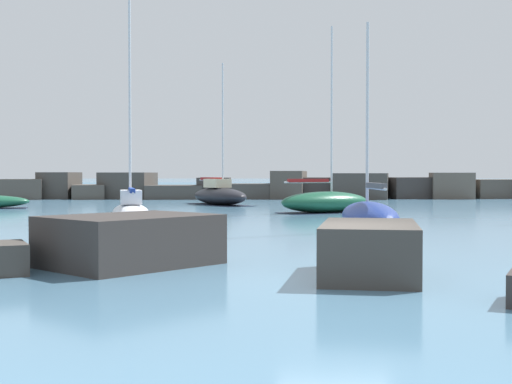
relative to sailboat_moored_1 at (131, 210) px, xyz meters
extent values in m
plane|color=teal|center=(7.09, -18.41, -0.59)|extent=(600.00, 600.00, 0.00)
cube|color=teal|center=(7.09, 91.85, -0.59)|extent=(400.00, 116.00, 0.01)
cube|color=#4C443D|center=(-14.75, 31.30, 0.31)|extent=(5.16, 5.28, 1.81)
cube|color=#423D38|center=(-11.31, 32.52, 0.61)|extent=(3.36, 4.43, 2.41)
cube|color=#4C443D|center=(-8.51, 31.79, 0.05)|extent=(3.67, 5.29, 1.28)
cube|color=#423D38|center=(-5.03, 32.65, 0.60)|extent=(4.98, 5.61, 2.39)
cube|color=#423D38|center=(-0.85, 31.64, 0.02)|extent=(5.57, 5.30, 1.24)
cube|color=#383330|center=(2.93, 31.71, 0.37)|extent=(3.04, 3.99, 1.93)
cube|color=#423D38|center=(6.68, 31.81, 0.09)|extent=(5.57, 4.66, 1.37)
cube|color=#4C443D|center=(9.84, 32.18, 0.67)|extent=(3.79, 5.88, 2.53)
cube|color=#383330|center=(12.33, 32.54, 0.37)|extent=(3.54, 5.00, 1.93)
cube|color=#423D38|center=(16.36, 31.22, 0.57)|extent=(5.88, 6.18, 2.33)
cube|color=#383330|center=(21.29, 32.45, 0.38)|extent=(5.49, 5.27, 1.94)
cube|color=brown|center=(24.67, 31.17, 0.59)|extent=(4.14, 3.85, 2.38)
cube|color=#4C443D|center=(29.14, 32.61, 0.28)|extent=(5.43, 5.03, 1.75)
cube|color=#423D38|center=(7.91, -17.66, 0.01)|extent=(2.75, 4.08, 1.21)
cube|color=#383330|center=(2.27, -15.52, 0.04)|extent=(4.85, 4.86, 1.27)
ellipsoid|color=white|center=(-0.01, 0.04, -0.14)|extent=(2.83, 6.51, 0.90)
cube|color=black|center=(-0.01, 0.04, -0.58)|extent=(2.74, 6.20, 0.03)
cube|color=silver|center=(0.05, -0.27, 0.63)|extent=(1.27, 2.03, 0.64)
cylinder|color=silver|center=(-0.09, 0.51, 5.10)|extent=(0.12, 0.12, 9.59)
cylinder|color=#BCBCC1|center=(0.22, -1.20, 0.86)|extent=(0.74, 3.43, 0.10)
cube|color=navy|center=(0.22, -1.20, 0.96)|extent=(0.74, 2.94, 0.20)
ellipsoid|color=black|center=(3.73, 18.81, 0.04)|extent=(5.38, 7.29, 1.27)
cube|color=black|center=(3.73, 18.81, -0.58)|extent=(5.17, 6.96, 0.03)
cube|color=beige|center=(3.56, 19.12, 0.99)|extent=(2.12, 2.46, 0.64)
cylinder|color=silver|center=(3.98, 18.34, 5.19)|extent=(0.12, 0.12, 9.04)
cylinder|color=#BCBCC1|center=(3.06, 20.05, 1.22)|extent=(1.93, 3.46, 0.10)
cube|color=maroon|center=(3.06, 20.05, 1.32)|extent=(1.74, 2.99, 0.20)
ellipsoid|color=navy|center=(10.16, -5.66, 0.01)|extent=(1.97, 6.21, 1.21)
cube|color=black|center=(10.16, -5.66, -0.58)|extent=(1.93, 5.90, 0.03)
cylinder|color=silver|center=(10.16, -5.20, 4.16)|extent=(0.12, 0.12, 7.10)
cylinder|color=#BCBCC1|center=(10.18, -6.90, 1.16)|extent=(0.13, 3.40, 0.10)
cube|color=#4C4C51|center=(10.18, -6.90, 1.26)|extent=(0.23, 2.89, 0.20)
ellipsoid|color=#195138|center=(10.18, 8.26, 0.03)|extent=(6.23, 4.59, 1.25)
cube|color=black|center=(10.18, 8.26, -0.58)|extent=(5.95, 4.42, 0.03)
cylinder|color=silver|center=(10.57, 8.44, 5.51)|extent=(0.12, 0.12, 9.71)
cylinder|color=#BCBCC1|center=(9.13, 7.76, 1.21)|extent=(2.92, 1.46, 0.10)
cube|color=maroon|center=(9.13, 7.76, 1.31)|extent=(2.53, 1.34, 0.20)
camera|label=1|loc=(4.93, -33.43, 1.73)|focal=50.00mm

